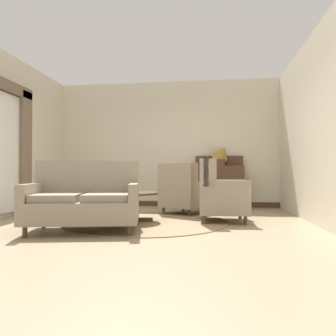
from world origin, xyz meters
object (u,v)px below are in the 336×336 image
armchair_beside_settee (184,192)px  gramophone (222,153)px  coffee_table (131,197)px  armchair_near_window (219,195)px  armchair_far_left (93,192)px  sideboard (219,184)px  porcelain_vase (129,184)px  settee (84,202)px

armchair_beside_settee → gramophone: (0.77, 1.08, 0.82)m
coffee_table → armchair_near_window: (1.43, 0.27, 0.04)m
armchair_far_left → armchair_beside_settee: bearing=138.3°
coffee_table → gramophone: size_ratio=1.50×
sideboard → gramophone: 0.70m
armchair_near_window → armchair_far_left: bearing=72.2°
coffee_table → sideboard: sideboard is taller
porcelain_vase → sideboard: 2.72m
gramophone → coffee_table: bearing=-125.0°
settee → armchair_near_window: bearing=20.7°
settee → gramophone: (1.98, 3.09, 0.84)m
armchair_far_left → porcelain_vase: bearing=90.0°
settee → sideboard: (1.93, 3.18, 0.14)m
coffee_table → armchair_far_left: (-1.01, 0.97, 0.03)m
porcelain_vase → armchair_far_left: armchair_far_left is taller
armchair_near_window → coffee_table: bearing=98.9°
settee → gramophone: gramophone is taller
armchair_beside_settee → gramophone: bearing=-96.6°
settee → armchair_near_window: size_ratio=1.58×
sideboard → gramophone: size_ratio=2.00×
settee → gramophone: bearing=46.4°
coffee_table → armchair_near_window: 1.46m
settee → gramophone: size_ratio=2.71×
settee → sideboard: size_ratio=1.36×
porcelain_vase → gramophone: gramophone is taller
armchair_near_window → gramophone: (0.11, 1.94, 0.80)m
armchair_near_window → sideboard: (0.06, 2.03, 0.10)m
porcelain_vase → armchair_beside_settee: size_ratio=0.28×
sideboard → armchair_near_window: bearing=-91.7°
settee → armchair_beside_settee: 2.35m
armchair_beside_settee → armchair_far_left: 1.80m
coffee_table → porcelain_vase: 0.23m
coffee_table → sideboard: bearing=57.0°
gramophone → armchair_near_window: bearing=-93.3°
coffee_table → settee: settee is taller
coffee_table → armchair_near_window: bearing=10.6°
coffee_table → armchair_near_window: armchair_near_window is taller
coffee_table → porcelain_vase: size_ratio=2.93×
settee → armchair_far_left: size_ratio=1.51×
armchair_far_left → settee: bearing=60.7°
armchair_beside_settee → armchair_far_left: armchair_far_left is taller
armchair_beside_settee → armchair_near_window: (0.66, -0.86, 0.02)m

